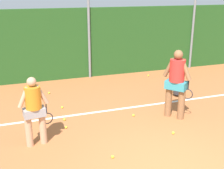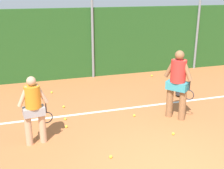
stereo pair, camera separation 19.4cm
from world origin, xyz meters
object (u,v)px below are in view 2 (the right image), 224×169
object	(u,v)px
ball_hopper	(181,88)
tennis_ball_9	(187,72)
tennis_ball_2	(65,119)
player_foreground_near	(34,107)
player_midcourt	(178,81)
tennis_ball_10	(52,92)
tennis_ball_0	(173,134)
tennis_ball_11	(152,76)
tennis_ball_1	(64,107)
tennis_ball_6	(66,127)
tennis_ball_7	(111,157)
tennis_ball_13	(134,115)
tennis_ball_3	(176,73)

from	to	relation	value
ball_hopper	tennis_ball_9	world-z (taller)	ball_hopper
ball_hopper	tennis_ball_2	size ratio (longest dim) A/B	7.78
player_foreground_near	ball_hopper	distance (m)	5.11
player_midcourt	tennis_ball_10	distance (m)	4.45
player_midcourt	tennis_ball_9	size ratio (longest dim) A/B	29.00
ball_hopper	tennis_ball_0	world-z (taller)	ball_hopper
player_foreground_near	tennis_ball_10	bearing A→B (deg)	71.68
player_foreground_near	tennis_ball_11	bearing A→B (deg)	33.71
ball_hopper	tennis_ball_1	world-z (taller)	ball_hopper
tennis_ball_6	tennis_ball_11	world-z (taller)	same
player_foreground_near	tennis_ball_2	xyz separation A→B (m)	(0.81, 1.04, -0.88)
player_foreground_near	tennis_ball_7	size ratio (longest dim) A/B	24.66
ball_hopper	tennis_ball_6	bearing A→B (deg)	-163.85
tennis_ball_1	tennis_ball_2	bearing A→B (deg)	-95.20
tennis_ball_1	tennis_ball_6	world-z (taller)	same
ball_hopper	tennis_ball_13	distance (m)	2.32
tennis_ball_9	player_foreground_near	bearing A→B (deg)	-147.31
player_foreground_near	tennis_ball_1	distance (m)	2.28
player_foreground_near	tennis_ball_0	size ratio (longest dim) A/B	24.66
tennis_ball_2	tennis_ball_3	xyz separation A→B (m)	(5.16, 3.15, 0.00)
player_foreground_near	tennis_ball_0	bearing A→B (deg)	-17.12
tennis_ball_0	tennis_ball_13	bearing A→B (deg)	112.51
tennis_ball_2	tennis_ball_3	size ratio (longest dim) A/B	1.00
player_midcourt	tennis_ball_0	distance (m)	1.46
tennis_ball_6	tennis_ball_10	bearing A→B (deg)	92.09
player_midcourt	tennis_ball_3	size ratio (longest dim) A/B	29.00
tennis_ball_0	tennis_ball_2	size ratio (longest dim) A/B	1.00
player_midcourt	tennis_ball_6	distance (m)	3.18
player_foreground_near	tennis_ball_7	world-z (taller)	player_foreground_near
ball_hopper	tennis_ball_7	world-z (taller)	ball_hopper
player_foreground_near	tennis_ball_7	bearing A→B (deg)	-44.01
tennis_ball_1	tennis_ball_0	bearing A→B (deg)	-46.74
tennis_ball_1	tennis_ball_13	xyz separation A→B (m)	(1.82, -1.22, 0.00)
tennis_ball_2	tennis_ball_7	distance (m)	2.25
player_foreground_near	tennis_ball_1	bearing A→B (deg)	58.21
ball_hopper	tennis_ball_7	distance (m)	4.36
ball_hopper	tennis_ball_3	world-z (taller)	ball_hopper
tennis_ball_6	tennis_ball_10	size ratio (longest dim) A/B	1.00
tennis_ball_6	tennis_ball_7	bearing A→B (deg)	-67.47
tennis_ball_9	player_midcourt	bearing A→B (deg)	-124.76
ball_hopper	tennis_ball_10	distance (m)	4.40
player_foreground_near	tennis_ball_2	distance (m)	1.58
tennis_ball_9	tennis_ball_3	bearing A→B (deg)	172.79
tennis_ball_3	player_foreground_near	bearing A→B (deg)	-144.93
tennis_ball_13	tennis_ball_0	bearing A→B (deg)	-67.49
tennis_ball_10	tennis_ball_6	bearing A→B (deg)	-87.91
tennis_ball_1	tennis_ball_11	xyz separation A→B (m)	(3.91, 2.20, 0.00)
player_foreground_near	tennis_ball_9	world-z (taller)	player_foreground_near
ball_hopper	tennis_ball_2	bearing A→B (deg)	-170.19
tennis_ball_3	tennis_ball_1	bearing A→B (deg)	-155.83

